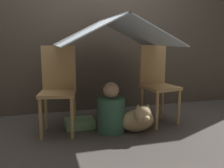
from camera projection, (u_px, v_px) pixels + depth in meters
ground_plane at (117, 134)px, 2.77m from camera, size 8.80×8.80×0.00m
wall_back at (95, 25)px, 3.58m from camera, size 7.00×0.05×2.50m
chair_left at (58, 86)px, 2.78m from camera, size 0.45×0.45×0.97m
chair_right at (157, 81)px, 3.11m from camera, size 0.44×0.44×0.97m
sheet_canopy at (112, 31)px, 2.77m from camera, size 1.24×1.17×0.32m
person_front at (111, 112)px, 2.81m from camera, size 0.31×0.31×0.57m
dog at (139, 119)px, 2.79m from camera, size 0.40×0.38×0.37m
floor_cushion at (80, 123)px, 2.99m from camera, size 0.34×0.27×0.10m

